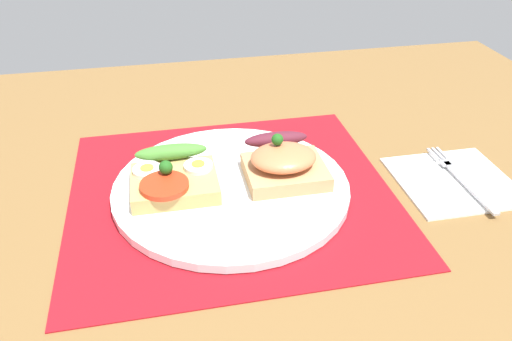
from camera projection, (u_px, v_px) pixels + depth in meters
ground_plane at (232, 204)px, 61.96cm from camera, size 120.00×90.00×3.20cm
placemat at (231, 192)px, 61.01cm from camera, size 37.83×34.92×0.30cm
plate at (231, 187)px, 60.65cm from camera, size 27.94×27.94×1.04cm
sandwich_egg_tomato at (173, 178)px, 58.85cm from camera, size 9.81×9.98×4.04cm
sandwich_salmon at (283, 161)px, 61.04cm from camera, size 9.49×9.54×5.47cm
napkin at (454, 180)px, 62.94cm from camera, size 13.81×13.30×0.60cm
fork at (459, 176)px, 62.87cm from camera, size 1.62×14.80×0.32cm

